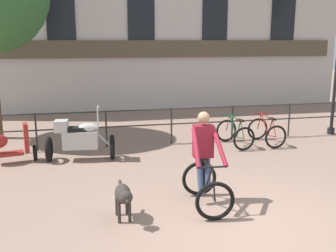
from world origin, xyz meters
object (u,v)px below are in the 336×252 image
(parked_bicycle_mid_left, at_px, (266,132))
(parked_scooter, at_px, (6,145))
(parked_motorcycle, at_px, (80,138))
(dog, at_px, (123,196))
(cyclist_with_bike, at_px, (205,164))
(parked_bicycle_near_lamp, at_px, (235,134))

(parked_bicycle_mid_left, bearing_deg, parked_scooter, -0.09)
(parked_motorcycle, bearing_deg, parked_bicycle_mid_left, -80.18)
(dog, bearing_deg, cyclist_with_bike, 11.61)
(cyclist_with_bike, relative_size, dog, 1.86)
(dog, bearing_deg, parked_bicycle_near_lamp, 46.42)
(parked_motorcycle, distance_m, parked_bicycle_mid_left, 5.30)
(parked_motorcycle, bearing_deg, cyclist_with_bike, -140.80)
(dog, relative_size, parked_bicycle_mid_left, 0.80)
(parked_scooter, bearing_deg, cyclist_with_bike, -141.49)
(dog, height_order, parked_bicycle_near_lamp, parked_bicycle_near_lamp)
(parked_scooter, bearing_deg, dog, -158.04)
(cyclist_with_bike, distance_m, parked_motorcycle, 3.95)
(parked_bicycle_near_lamp, distance_m, parked_bicycle_mid_left, 0.97)
(parked_bicycle_mid_left, height_order, parked_scooter, parked_scooter)
(cyclist_with_bike, distance_m, parked_bicycle_near_lamp, 4.27)
(cyclist_with_bike, xyz_separation_m, parked_bicycle_near_lamp, (2.09, 3.70, -0.41))
(parked_motorcycle, height_order, parked_bicycle_near_lamp, parked_motorcycle)
(parked_motorcycle, relative_size, parked_bicycle_mid_left, 1.51)
(cyclist_with_bike, relative_size, parked_motorcycle, 0.98)
(cyclist_with_bike, height_order, parked_scooter, cyclist_with_bike)
(dog, relative_size, parked_bicycle_near_lamp, 0.78)
(parked_motorcycle, bearing_deg, dog, -164.19)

